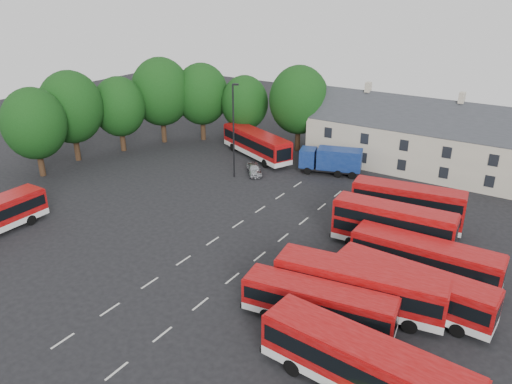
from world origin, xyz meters
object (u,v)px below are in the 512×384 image
at_px(bus_row_a, 365,363).
at_px(lamppost, 234,129).
at_px(silver_car, 254,169).
at_px(bus_dd_south, 393,225).
at_px(box_truck, 332,160).

bearing_deg(bus_row_a, lamppost, 141.60).
height_order(bus_row_a, silver_car, bus_row_a).
bearing_deg(bus_dd_south, silver_car, 151.89).
xyz_separation_m(bus_row_a, silver_car, (-23.95, 25.67, -1.42)).
height_order(bus_row_a, box_truck, bus_row_a).
bearing_deg(bus_row_a, bus_dd_south, 108.20).
bearing_deg(bus_dd_south, lamppost, 158.07).
height_order(bus_dd_south, silver_car, bus_dd_south).
distance_m(bus_row_a, lamppost, 34.98).
xyz_separation_m(box_truck, silver_car, (-7.69, -5.16, -1.14)).
bearing_deg(box_truck, bus_row_a, -79.11).
bearing_deg(box_truck, silver_car, -163.03).
height_order(bus_row_a, lamppost, lamppost).
bearing_deg(lamppost, bus_dd_south, -18.06).
bearing_deg(box_truck, lamppost, -159.04).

